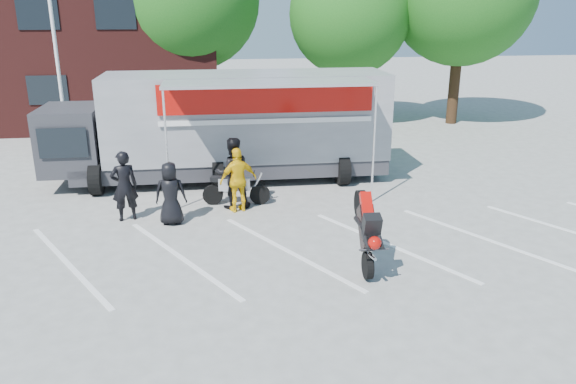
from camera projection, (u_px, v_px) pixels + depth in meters
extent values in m
plane|color=#A5A5A0|center=(285.00, 271.00, 11.80)|extent=(100.00, 100.00, 0.00)
cube|color=white|center=(279.00, 251.00, 12.74)|extent=(18.09, 13.33, 0.01)
cube|color=#471917|center=(21.00, 47.00, 26.26)|extent=(18.00, 8.00, 7.00)
cylinder|color=white|center=(55.00, 46.00, 19.06)|extent=(0.12, 0.12, 8.00)
cylinder|color=#382314|center=(195.00, 90.00, 26.05)|extent=(0.50, 0.50, 3.24)
sphere|color=#155515|center=(191.00, 0.00, 24.81)|extent=(6.12, 6.12, 6.12)
cylinder|color=#382314|center=(347.00, 93.00, 26.11)|extent=(0.50, 0.50, 2.88)
sphere|color=#155515|center=(350.00, 14.00, 25.01)|extent=(5.44, 5.44, 5.44)
cylinder|color=#382314|center=(454.00, 87.00, 26.23)|extent=(0.50, 0.50, 3.42)
imported|color=black|center=(171.00, 193.00, 14.13)|extent=(0.82, 0.55, 1.62)
imported|color=black|center=(124.00, 186.00, 14.36)|extent=(0.77, 0.61, 1.85)
imported|color=black|center=(233.00, 173.00, 15.25)|extent=(1.05, 0.87, 1.97)
imported|color=yellow|center=(238.00, 180.00, 15.00)|extent=(1.11, 0.72, 1.76)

